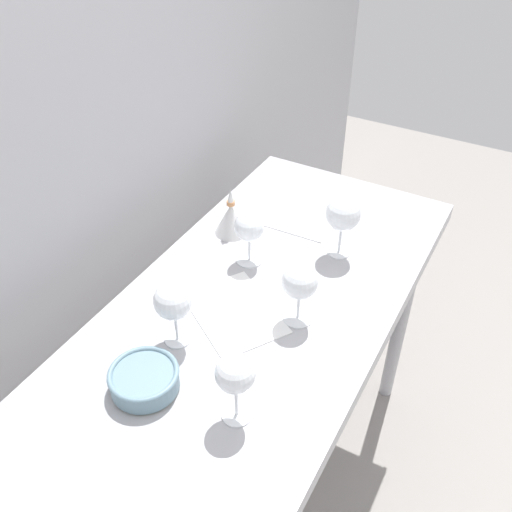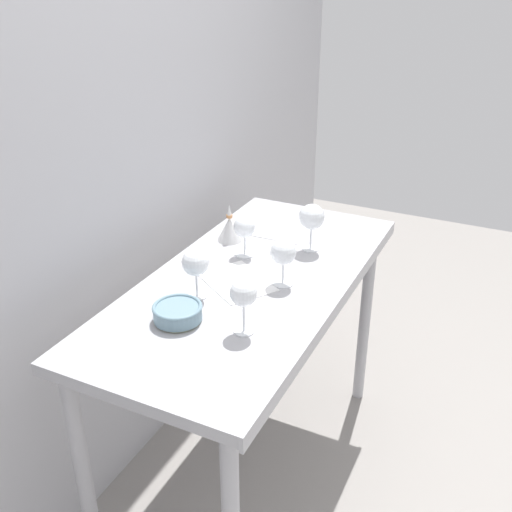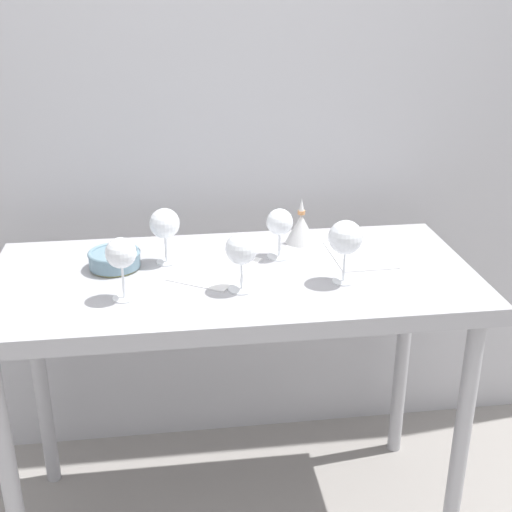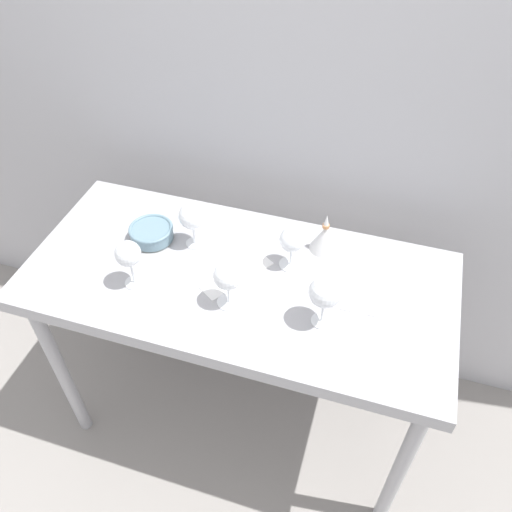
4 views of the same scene
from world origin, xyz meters
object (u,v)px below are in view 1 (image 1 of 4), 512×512
object	(u,v)px
wine_glass_near_left	(235,375)
wine_glass_near_right	(343,215)
tasting_sheet_upper	(296,217)
tasting_bowl	(144,379)
wine_glass_near_center	(300,283)
wine_glass_far_right	(249,228)
tasting_sheet_lower	(234,312)
decanter_funnel	(231,218)
wine_glass_far_left	(173,302)

from	to	relation	value
wine_glass_near_left	wine_glass_near_right	bearing A→B (deg)	2.36
tasting_sheet_upper	tasting_bowl	bearing A→B (deg)	178.27
wine_glass_near_center	tasting_sheet_upper	distance (m)	0.45
wine_glass_far_right	tasting_sheet_lower	xyz separation A→B (m)	(-0.20, -0.07, -0.11)
tasting_sheet_lower	wine_glass_near_right	bearing A→B (deg)	11.92
wine_glass_near_center	wine_glass_near_left	distance (m)	0.32
wine_glass_near_center	tasting_sheet_upper	bearing A→B (deg)	26.39
wine_glass_near_left	decanter_funnel	bearing A→B (deg)	31.84
wine_glass_near_left	tasting_sheet_upper	bearing A→B (deg)	16.28
wine_glass_far_right	wine_glass_near_right	world-z (taller)	wine_glass_near_right
wine_glass_near_left	wine_glass_near_center	bearing A→B (deg)	2.35
tasting_sheet_upper	tasting_sheet_lower	xyz separation A→B (m)	(-0.45, -0.05, 0.00)
wine_glass_near_center	wine_glass_near_right	bearing A→B (deg)	2.36
wine_glass_far_left	decanter_funnel	xyz separation A→B (m)	(0.43, 0.11, -0.07)
wine_glass_far_left	tasting_sheet_upper	world-z (taller)	wine_glass_far_left
wine_glass_near_center	wine_glass_far_right	size ratio (longest dim) A/B	1.07
wine_glass_far_left	tasting_sheet_lower	xyz separation A→B (m)	(0.14, -0.07, -0.12)
wine_glass_near_right	wine_glass_far_left	xyz separation A→B (m)	(-0.49, 0.20, -0.01)
wine_glass_near_left	tasting_bowl	size ratio (longest dim) A/B	1.13
wine_glass_near_center	tasting_sheet_lower	size ratio (longest dim) A/B	0.64
tasting_sheet_upper	tasting_bowl	xyz separation A→B (m)	(-0.74, 0.00, 0.03)
tasting_sheet_lower	decanter_funnel	bearing A→B (deg)	64.91
wine_glass_near_left	wine_glass_far_right	bearing A→B (deg)	26.56
wine_glass_near_right	tasting_bowl	distance (m)	0.67
wine_glass_near_center	tasting_sheet_lower	distance (m)	0.19
wine_glass_near_center	wine_glass_near_left	bearing A→B (deg)	-177.65
wine_glass_far_right	tasting_sheet_lower	distance (m)	0.24
wine_glass_far_left	wine_glass_near_right	bearing A→B (deg)	-22.62
wine_glass_far_right	decanter_funnel	bearing A→B (deg)	51.31
wine_glass_near_right	tasting_bowl	world-z (taller)	wine_glass_near_right
wine_glass_near_center	wine_glass_near_right	xyz separation A→B (m)	(0.29, 0.01, 0.01)
wine_glass_near_right	tasting_bowl	size ratio (longest dim) A/B	1.19
wine_glass_near_center	wine_glass_near_right	distance (m)	0.29
wine_glass_near_center	wine_glass_near_left	xyz separation A→B (m)	(-0.32, -0.01, 0.01)
decanter_funnel	wine_glass_near_right	bearing A→B (deg)	-79.08
tasting_sheet_upper	tasting_sheet_lower	distance (m)	0.45
wine_glass_near_center	tasting_sheet_upper	size ratio (longest dim) A/B	0.70
wine_glass_far_right	tasting_sheet_upper	distance (m)	0.27
wine_glass_near_center	tasting_bowl	size ratio (longest dim) A/B	1.07
tasting_sheet_upper	tasting_sheet_lower	world-z (taller)	same
tasting_sheet_lower	decanter_funnel	distance (m)	0.34
wine_glass_near_center	decanter_funnel	distance (m)	0.40
tasting_sheet_lower	tasting_bowl	distance (m)	0.30
wine_glass_near_center	decanter_funnel	world-z (taller)	wine_glass_near_center
wine_glass_far_left	tasting_sheet_lower	world-z (taller)	wine_glass_far_left
wine_glass_near_right	decanter_funnel	world-z (taller)	wine_glass_near_right
tasting_sheet_lower	wine_glass_near_left	bearing A→B (deg)	-115.46
wine_glass_near_center	wine_glass_near_right	size ratio (longest dim) A/B	0.90
wine_glass_near_left	tasting_bowl	world-z (taller)	wine_glass_near_left
wine_glass_near_center	tasting_bowl	distance (m)	0.41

